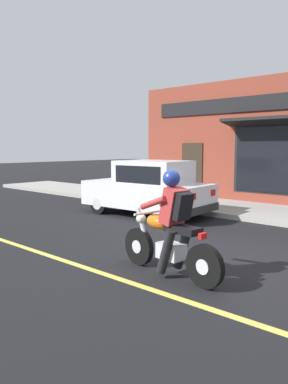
% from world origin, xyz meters
% --- Properties ---
extents(ground_plane, '(80.00, 80.00, 0.00)m').
position_xyz_m(ground_plane, '(0.00, 0.00, 0.00)').
color(ground_plane, black).
extents(sidewalk_curb, '(2.60, 22.00, 0.14)m').
position_xyz_m(sidewalk_curb, '(4.72, 3.00, 0.07)').
color(sidewalk_curb, '#9E9B93').
rests_on(sidewalk_curb, ground).
extents(lane_stripe, '(0.12, 19.80, 0.01)m').
position_xyz_m(lane_stripe, '(-1.80, 3.00, 0.00)').
color(lane_stripe, '#D1C64C').
rests_on(lane_stripe, ground).
extents(storefront_building, '(1.25, 9.61, 4.20)m').
position_xyz_m(storefront_building, '(6.25, 1.98, 2.11)').
color(storefront_building, brown).
rests_on(storefront_building, ground).
extents(motorcycle_with_rider, '(0.62, 2.02, 1.62)m').
position_xyz_m(motorcycle_with_rider, '(-1.17, 0.13, 0.68)').
color(motorcycle_with_rider, black).
rests_on(motorcycle_with_rider, ground).
extents(car_hatchback, '(1.85, 3.87, 1.57)m').
position_xyz_m(car_hatchback, '(2.45, 3.72, 0.77)').
color(car_hatchback, black).
rests_on(car_hatchback, ground).
extents(traffic_cone, '(0.36, 0.36, 0.60)m').
position_xyz_m(traffic_cone, '(4.85, 3.52, 0.43)').
color(traffic_cone, black).
rests_on(traffic_cone, sidewalk_curb).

